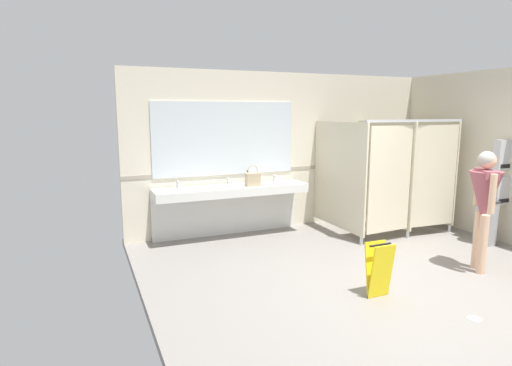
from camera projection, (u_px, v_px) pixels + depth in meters
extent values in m
cube|color=gray|center=(412.00, 293.00, 4.88)|extent=(5.90, 6.74, 0.10)
cube|color=beige|center=(290.00, 151.00, 7.49)|extent=(5.90, 0.12, 2.73)
cube|color=#9E937F|center=(292.00, 169.00, 7.48)|extent=(5.90, 0.01, 0.06)
cube|color=silver|center=(232.00, 190.00, 6.78)|extent=(2.54, 0.57, 0.14)
cube|color=silver|center=(227.00, 213.00, 7.07)|extent=(2.54, 0.08, 0.73)
cube|color=beige|center=(181.00, 193.00, 6.42)|extent=(0.42, 0.31, 0.11)
cylinder|color=silver|center=(177.00, 184.00, 6.61)|extent=(0.04, 0.04, 0.11)
cylinder|color=silver|center=(178.00, 182.00, 6.55)|extent=(0.03, 0.11, 0.03)
sphere|color=silver|center=(182.00, 185.00, 6.65)|extent=(0.04, 0.04, 0.04)
cube|color=beige|center=(232.00, 189.00, 6.75)|extent=(0.42, 0.31, 0.11)
cylinder|color=silver|center=(228.00, 181.00, 6.93)|extent=(0.04, 0.04, 0.11)
cylinder|color=silver|center=(229.00, 179.00, 6.87)|extent=(0.03, 0.11, 0.03)
sphere|color=silver|center=(232.00, 182.00, 6.97)|extent=(0.04, 0.04, 0.04)
cube|color=beige|center=(279.00, 186.00, 7.07)|extent=(0.42, 0.31, 0.11)
cylinder|color=silver|center=(274.00, 178.00, 7.25)|extent=(0.04, 0.04, 0.11)
cylinder|color=silver|center=(275.00, 176.00, 7.20)|extent=(0.03, 0.11, 0.03)
sphere|color=silver|center=(277.00, 179.00, 7.29)|extent=(0.04, 0.04, 0.04)
cube|color=silver|center=(225.00, 139.00, 6.90)|extent=(2.44, 0.02, 1.21)
cube|color=beige|center=(339.00, 175.00, 6.99)|extent=(0.03, 1.49, 1.78)
cylinder|color=silver|center=(361.00, 241.00, 6.53)|extent=(0.05, 0.05, 0.12)
cube|color=beige|center=(383.00, 172.00, 7.34)|extent=(0.03, 1.49, 1.78)
cylinder|color=silver|center=(408.00, 234.00, 6.88)|extent=(0.05, 0.05, 0.12)
cube|color=beige|center=(424.00, 169.00, 7.70)|extent=(0.03, 1.49, 1.78)
cylinder|color=silver|center=(450.00, 228.00, 7.24)|extent=(0.05, 0.05, 0.12)
cube|color=beige|center=(390.00, 180.00, 6.52)|extent=(0.85, 0.09, 1.68)
cube|color=beige|center=(435.00, 176.00, 6.87)|extent=(0.85, 0.08, 1.68)
cube|color=#B7BABF|center=(416.00, 121.00, 6.54)|extent=(1.92, 0.04, 0.04)
cube|color=#B7BABF|center=(504.00, 155.00, 6.46)|extent=(0.34, 0.12, 0.47)
cube|color=black|center=(507.00, 166.00, 6.43)|extent=(0.26, 0.01, 0.06)
cube|color=#B7BABF|center=(503.00, 190.00, 6.51)|extent=(0.38, 0.12, 0.44)
cube|color=black|center=(506.00, 201.00, 6.48)|extent=(0.30, 0.01, 0.06)
cylinder|color=#99999E|center=(486.00, 223.00, 6.54)|extent=(0.34, 0.34, 0.67)
cylinder|color=#333338|center=(488.00, 201.00, 6.48)|extent=(0.35, 0.35, 0.03)
cylinder|color=#DBAD89|center=(477.00, 240.00, 5.49)|extent=(0.11, 0.11, 0.77)
cylinder|color=#DBAD89|center=(483.00, 244.00, 5.31)|extent=(0.11, 0.11, 0.77)
cone|color=#994C56|center=(484.00, 197.00, 5.30)|extent=(0.55, 0.55, 0.66)
cube|color=#994C56|center=(486.00, 174.00, 5.25)|extent=(0.35, 0.44, 0.10)
cylinder|color=#DBAD89|center=(478.00, 187.00, 5.52)|extent=(0.08, 0.08, 0.49)
cylinder|color=#DBAD89|center=(493.00, 194.00, 5.05)|extent=(0.08, 0.08, 0.49)
sphere|color=#DBAD89|center=(488.00, 161.00, 5.22)|extent=(0.21, 0.21, 0.21)
sphere|color=#A59E93|center=(487.00, 160.00, 5.22)|extent=(0.21, 0.21, 0.21)
cube|color=tan|center=(253.00, 180.00, 6.74)|extent=(0.24, 0.12, 0.22)
torus|color=tan|center=(253.00, 171.00, 6.71)|extent=(0.18, 0.02, 0.18)
cylinder|color=white|center=(248.00, 178.00, 7.03)|extent=(0.07, 0.07, 0.18)
cylinder|color=black|center=(248.00, 171.00, 7.02)|extent=(0.03, 0.03, 0.04)
cylinder|color=white|center=(237.00, 184.00, 6.67)|extent=(0.07, 0.07, 0.09)
cube|color=yellow|center=(382.00, 271.00, 4.60)|extent=(0.28, 0.10, 0.62)
cube|color=yellow|center=(376.00, 269.00, 4.68)|extent=(0.28, 0.10, 0.62)
cylinder|color=black|center=(380.00, 245.00, 4.59)|extent=(0.28, 0.02, 0.02)
cylinder|color=#B7BABF|center=(474.00, 319.00, 4.18)|extent=(0.14, 0.14, 0.01)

